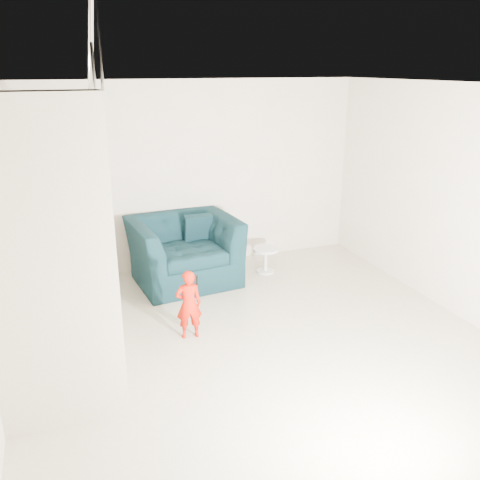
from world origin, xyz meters
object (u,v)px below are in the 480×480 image
Objects in this scene: armchair at (184,250)px; toddler at (189,304)px; side_table at (266,256)px; staircase at (54,276)px.

armchair reaches higher than toddler.
toddler is at bearing -108.33° from armchair.
side_table is 0.10× the size of staircase.
armchair is 1.75× the size of toddler.
staircase is at bearing 6.57° from toddler.
side_table is 3.29m from staircase.
armchair is at bearing 174.86° from side_table.
side_table is at bearing 27.48° from staircase.
armchair is at bearing 43.55° from staircase.
toddler reaches higher than side_table.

